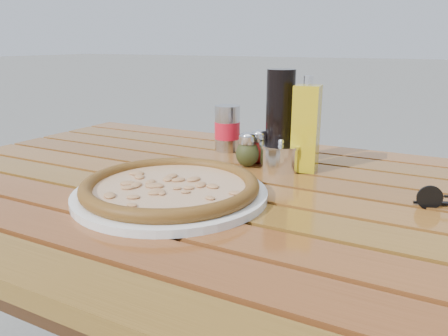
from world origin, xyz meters
The scene contains 9 objects.
table centered at (0.00, 0.00, 0.67)m, with size 1.40×0.90×0.75m.
plate centered at (-0.04, -0.11, 0.76)m, with size 0.36×0.36×0.01m, color white.
pizza centered at (-0.04, -0.11, 0.77)m, with size 0.36×0.36×0.03m.
pepper_shaker centered at (0.00, 0.19, 0.79)m, with size 0.07×0.07×0.08m.
oregano_shaker centered at (-0.01, 0.15, 0.79)m, with size 0.07×0.07×0.08m.
dark_bottle centered at (0.05, 0.21, 0.86)m, with size 0.07×0.07×0.22m, color black.
soda_can centered at (-0.12, 0.27, 0.81)m, with size 0.08×0.08×0.12m.
olive_oil_cruet centered at (0.12, 0.18, 0.85)m, with size 0.06×0.06×0.21m.
parmesan_tin centered at (0.07, 0.16, 0.78)m, with size 0.10×0.10×0.07m.
Camera 1 is at (0.40, -0.74, 1.03)m, focal length 35.00 mm.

